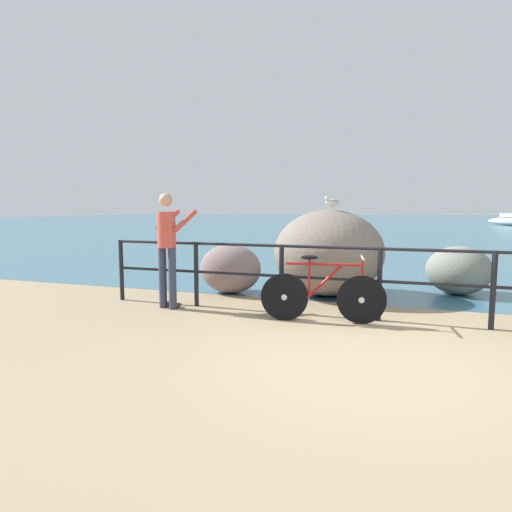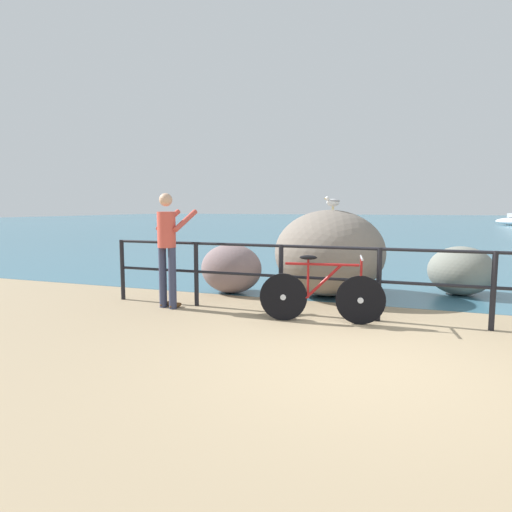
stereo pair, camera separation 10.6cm
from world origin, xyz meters
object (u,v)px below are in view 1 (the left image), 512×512
(person_at_railing, at_px, (168,245))
(breakwater_boulder_right, at_px, (459,270))
(seagull, at_px, (332,202))
(sailboat, at_px, (512,221))
(bicycle, at_px, (323,294))
(breakwater_boulder_left, at_px, (230,269))
(breakwater_boulder_main, at_px, (329,253))

(person_at_railing, xyz_separation_m, breakwater_boulder_right, (4.40, 2.65, -0.56))
(breakwater_boulder_right, relative_size, seagull, 3.87)
(seagull, xyz_separation_m, sailboat, (10.03, 34.93, -1.24))
(bicycle, distance_m, seagull, 2.27)
(breakwater_boulder_left, bearing_deg, breakwater_boulder_main, 13.03)
(bicycle, height_order, person_at_railing, person_at_railing)
(bicycle, bearing_deg, breakwater_boulder_main, 88.78)
(sailboat, bearing_deg, person_at_railing, -65.92)
(person_at_railing, relative_size, seagull, 6.09)
(person_at_railing, height_order, sailboat, sailboat)
(person_at_railing, height_order, breakwater_boulder_main, person_at_railing)
(breakwater_boulder_right, bearing_deg, breakwater_boulder_left, -162.76)
(breakwater_boulder_main, relative_size, breakwater_boulder_right, 1.74)
(breakwater_boulder_right, bearing_deg, sailboat, 77.02)
(seagull, bearing_deg, breakwater_boulder_left, -31.97)
(bicycle, xyz_separation_m, sailboat, (9.83, 36.80, 0.03))
(bicycle, bearing_deg, sailboat, 66.66)
(breakwater_boulder_left, relative_size, seagull, 3.90)
(seagull, relative_size, sailboat, 0.06)
(breakwater_boulder_main, relative_size, sailboat, 0.40)
(breakwater_boulder_main, distance_m, breakwater_boulder_right, 2.39)
(bicycle, relative_size, seagull, 5.78)
(breakwater_boulder_main, bearing_deg, breakwater_boulder_left, -166.97)
(sailboat, bearing_deg, seagull, -63.48)
(person_at_railing, xyz_separation_m, breakwater_boulder_main, (2.18, 1.83, -0.23))
(bicycle, relative_size, breakwater_boulder_left, 1.48)
(bicycle, height_order, breakwater_boulder_main, breakwater_boulder_main)
(person_at_railing, height_order, seagull, person_at_railing)
(breakwater_boulder_main, distance_m, sailboat, 36.33)
(breakwater_boulder_left, height_order, breakwater_boulder_right, breakwater_boulder_left)
(breakwater_boulder_main, height_order, seagull, seagull)
(person_at_railing, bearing_deg, breakwater_boulder_right, -46.60)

